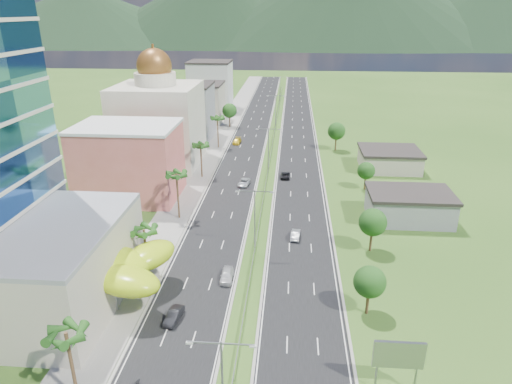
# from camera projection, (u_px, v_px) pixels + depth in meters

# --- Properties ---
(ground) EXTENTS (500.00, 500.00, 0.00)m
(ground) POSITION_uv_depth(u_px,v_px,m) (249.00, 286.00, 65.87)
(ground) COLOR #2D5119
(ground) RESTS_ON ground
(road_left) EXTENTS (11.00, 260.00, 0.04)m
(road_left) POSITION_uv_depth(u_px,v_px,m) (252.00, 131.00, 149.67)
(road_left) COLOR black
(road_left) RESTS_ON ground
(road_right) EXTENTS (11.00, 260.00, 0.04)m
(road_right) POSITION_uv_depth(u_px,v_px,m) (298.00, 132.00, 148.56)
(road_right) COLOR black
(road_right) RESTS_ON ground
(sidewalk_left) EXTENTS (7.00, 260.00, 0.12)m
(sidewalk_left) POSITION_uv_depth(u_px,v_px,m) (223.00, 130.00, 150.35)
(sidewalk_left) COLOR gray
(sidewalk_left) RESTS_ON ground
(median_guardrail) EXTENTS (0.10, 216.06, 0.76)m
(median_guardrail) POSITION_uv_depth(u_px,v_px,m) (272.00, 145.00, 132.23)
(median_guardrail) COLOR gray
(median_guardrail) RESTS_ON ground
(streetlight_median_a) EXTENTS (6.04, 0.25, 11.00)m
(streetlight_median_a) POSITION_uv_depth(u_px,v_px,m) (222.00, 380.00, 40.22)
(streetlight_median_a) COLOR gray
(streetlight_median_a) RESTS_ON ground
(streetlight_median_b) EXTENTS (6.04, 0.25, 11.00)m
(streetlight_median_b) POSITION_uv_depth(u_px,v_px,m) (255.00, 215.00, 72.60)
(streetlight_median_b) COLOR gray
(streetlight_median_b) RESTS_ON ground
(streetlight_median_c) EXTENTS (6.04, 0.25, 11.00)m
(streetlight_median_c) POSITION_uv_depth(u_px,v_px,m) (268.00, 145.00, 109.60)
(streetlight_median_c) COLOR gray
(streetlight_median_c) RESTS_ON ground
(streetlight_median_d) EXTENTS (6.04, 0.25, 11.00)m
(streetlight_median_d) POSITION_uv_depth(u_px,v_px,m) (276.00, 108.00, 151.23)
(streetlight_median_d) COLOR gray
(streetlight_median_d) RESTS_ON ground
(streetlight_median_e) EXTENTS (6.04, 0.25, 11.00)m
(streetlight_median_e) POSITION_uv_depth(u_px,v_px,m) (280.00, 87.00, 192.86)
(streetlight_median_e) COLOR gray
(streetlight_median_e) RESTS_ON ground
(mall_podium) EXTENTS (30.00, 24.00, 11.00)m
(mall_podium) POSITION_uv_depth(u_px,v_px,m) (5.00, 266.00, 60.62)
(mall_podium) COLOR #BBB49A
(mall_podium) RESTS_ON ground
(lime_canopy) EXTENTS (18.00, 15.00, 7.40)m
(lime_canopy) POSITION_uv_depth(u_px,v_px,m) (99.00, 265.00, 61.78)
(lime_canopy) COLOR #ABCE14
(lime_canopy) RESTS_ON ground
(pink_shophouse) EXTENTS (20.00, 15.00, 15.00)m
(pink_shophouse) POSITION_uv_depth(u_px,v_px,m) (129.00, 163.00, 94.74)
(pink_shophouse) COLOR #D06055
(pink_shophouse) RESTS_ON ground
(domed_building) EXTENTS (20.00, 20.00, 28.70)m
(domed_building) POSITION_uv_depth(u_px,v_px,m) (159.00, 120.00, 114.58)
(domed_building) COLOR beige
(domed_building) RESTS_ON ground
(midrise_grey) EXTENTS (16.00, 15.00, 16.00)m
(midrise_grey) POSITION_uv_depth(u_px,v_px,m) (185.00, 112.00, 138.88)
(midrise_grey) COLOR gray
(midrise_grey) RESTS_ON ground
(midrise_beige) EXTENTS (16.00, 15.00, 13.00)m
(midrise_beige) POSITION_uv_depth(u_px,v_px,m) (200.00, 103.00, 159.79)
(midrise_beige) COLOR #BBB49A
(midrise_beige) RESTS_ON ground
(midrise_white) EXTENTS (16.00, 15.00, 18.00)m
(midrise_white) POSITION_uv_depth(u_px,v_px,m) (211.00, 86.00, 180.13)
(midrise_white) COLOR silver
(midrise_white) RESTS_ON ground
(billboard) EXTENTS (5.20, 0.35, 6.20)m
(billboard) POSITION_uv_depth(u_px,v_px,m) (399.00, 356.00, 46.31)
(billboard) COLOR gray
(billboard) RESTS_ON ground
(shed_near) EXTENTS (15.00, 10.00, 5.00)m
(shed_near) POSITION_uv_depth(u_px,v_px,m) (409.00, 207.00, 86.00)
(shed_near) COLOR gray
(shed_near) RESTS_ON ground
(shed_far) EXTENTS (14.00, 12.00, 4.40)m
(shed_far) POSITION_uv_depth(u_px,v_px,m) (389.00, 160.00, 113.71)
(shed_far) COLOR #BBB49A
(shed_far) RESTS_ON ground
(palm_tree_a) EXTENTS (3.60, 3.60, 9.10)m
(palm_tree_a) POSITION_uv_depth(u_px,v_px,m) (66.00, 337.00, 43.67)
(palm_tree_a) COLOR #47301C
(palm_tree_a) RESTS_ON ground
(palm_tree_b) EXTENTS (3.60, 3.60, 8.10)m
(palm_tree_b) POSITION_uv_depth(u_px,v_px,m) (144.00, 232.00, 66.23)
(palm_tree_b) COLOR #47301C
(palm_tree_b) RESTS_ON ground
(palm_tree_c) EXTENTS (3.60, 3.60, 9.60)m
(palm_tree_c) POSITION_uv_depth(u_px,v_px,m) (177.00, 176.00, 84.19)
(palm_tree_c) COLOR #47301C
(palm_tree_c) RESTS_ON ground
(palm_tree_d) EXTENTS (3.60, 3.60, 8.60)m
(palm_tree_d) POSITION_uv_depth(u_px,v_px,m) (201.00, 147.00, 105.82)
(palm_tree_d) COLOR #47301C
(palm_tree_d) RESTS_ON ground
(palm_tree_e) EXTENTS (3.60, 3.60, 9.40)m
(palm_tree_e) POSITION_uv_depth(u_px,v_px,m) (217.00, 119.00, 128.67)
(palm_tree_e) COLOR #47301C
(palm_tree_e) RESTS_ON ground
(leafy_tree_lfar) EXTENTS (4.90, 4.90, 8.05)m
(leafy_tree_lfar) POSITION_uv_depth(u_px,v_px,m) (229.00, 111.00, 152.81)
(leafy_tree_lfar) COLOR #47301C
(leafy_tree_lfar) RESTS_ON ground
(leafy_tree_ra) EXTENTS (4.20, 4.20, 6.90)m
(leafy_tree_ra) POSITION_uv_depth(u_px,v_px,m) (370.00, 282.00, 58.28)
(leafy_tree_ra) COLOR #47301C
(leafy_tree_ra) RESTS_ON ground
(leafy_tree_rb) EXTENTS (4.55, 4.55, 7.47)m
(leafy_tree_rb) POSITION_uv_depth(u_px,v_px,m) (373.00, 222.00, 73.64)
(leafy_tree_rb) COLOR #47301C
(leafy_tree_rb) RESTS_ON ground
(leafy_tree_rc) EXTENTS (3.85, 3.85, 6.33)m
(leafy_tree_rc) POSITION_uv_depth(u_px,v_px,m) (366.00, 171.00, 99.62)
(leafy_tree_rc) COLOR #47301C
(leafy_tree_rc) RESTS_ON ground
(leafy_tree_rd) EXTENTS (4.90, 4.90, 8.05)m
(leafy_tree_rd) POSITION_uv_depth(u_px,v_px,m) (337.00, 131.00, 127.21)
(leafy_tree_rd) COLOR #47301C
(leafy_tree_rd) RESTS_ON ground
(mountain_ridge) EXTENTS (860.00, 140.00, 90.00)m
(mountain_ridge) POSITION_uv_depth(u_px,v_px,m) (346.00, 47.00, 477.72)
(mountain_ridge) COLOR black
(mountain_ridge) RESTS_ON ground
(car_white_near_left) EXTENTS (1.85, 4.42, 1.49)m
(car_white_near_left) POSITION_uv_depth(u_px,v_px,m) (227.00, 275.00, 67.14)
(car_white_near_left) COLOR silver
(car_white_near_left) RESTS_ON road_left
(car_dark_left) EXTENTS (1.99, 4.33, 1.37)m
(car_dark_left) POSITION_uv_depth(u_px,v_px,m) (174.00, 316.00, 58.39)
(car_dark_left) COLOR black
(car_dark_left) RESTS_ON road_left
(car_silver_mid_left) EXTENTS (2.84, 5.09, 1.34)m
(car_silver_mid_left) POSITION_uv_depth(u_px,v_px,m) (244.00, 182.00, 103.35)
(car_silver_mid_left) COLOR #B3B7BB
(car_silver_mid_left) RESTS_ON road_left
(car_yellow_far_left) EXTENTS (2.34, 5.13, 1.45)m
(car_yellow_far_left) POSITION_uv_depth(u_px,v_px,m) (237.00, 141.00, 135.55)
(car_yellow_far_left) COLOR gold
(car_yellow_far_left) RESTS_ON road_left
(car_silver_right) EXTENTS (1.77, 4.27, 1.37)m
(car_silver_right) POSITION_uv_depth(u_px,v_px,m) (295.00, 234.00, 79.45)
(car_silver_right) COLOR #A5A8AD
(car_silver_right) RESTS_ON road_right
(car_dark_far_right) EXTENTS (2.22, 4.64, 1.28)m
(car_dark_far_right) POSITION_uv_depth(u_px,v_px,m) (285.00, 175.00, 108.01)
(car_dark_far_right) COLOR black
(car_dark_far_right) RESTS_ON road_right
(motorcycle) EXTENTS (0.81, 1.92, 1.19)m
(motorcycle) POSITION_uv_depth(u_px,v_px,m) (135.00, 384.00, 47.88)
(motorcycle) COLOR black
(motorcycle) RESTS_ON road_left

